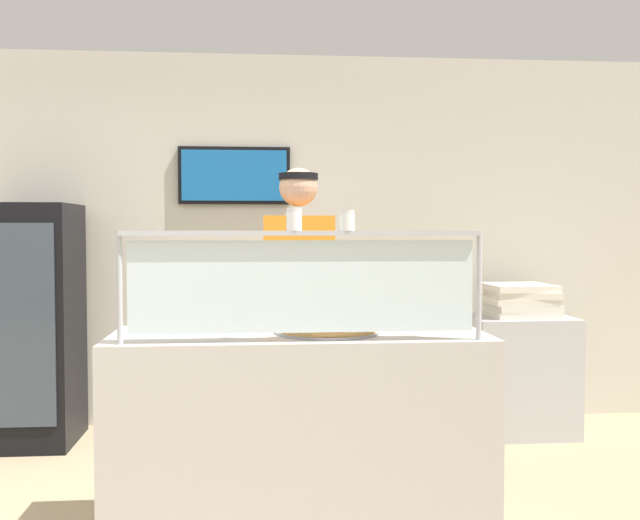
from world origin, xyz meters
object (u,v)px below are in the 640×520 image
Objects in this scene: pizza_tray at (327,329)px; parmesan_shaker at (294,221)px; pizza_server at (318,325)px; pepper_flake_shaker at (347,222)px; worker_figure at (299,307)px; drink_fridge at (26,324)px; pizza_box_stack at (520,300)px.

pizza_tray is 0.58m from parmesan_shaker.
pizza_tray is 0.05m from pizza_server.
worker_figure reaches higher than pepper_flake_shaker.
drink_fridge reaches higher than pizza_tray.
parmesan_shaker is at bearing -123.85° from pizza_server.
parmesan_shaker is 0.06× the size of drink_fridge.
pizza_server is 0.54m from pepper_flake_shaker.
pepper_flake_shaker is at bearing -77.28° from pizza_tray.
parmesan_shaker is 2.55m from pizza_box_stack.
pepper_flake_shaker reaches higher than pizza_tray.
pizza_tray is at bearing -81.76° from worker_figure.
pizza_server is at bearing -133.81° from pizza_box_stack.
pizza_box_stack reaches higher than pizza_tray.
pizza_tray is 0.56m from pepper_flake_shaker.
pizza_box_stack is at bearing 47.90° from parmesan_shaker.
pepper_flake_shaker is at bearing 0.00° from parmesan_shaker.
pizza_tray is 1.74× the size of pizza_server.
pizza_tray is 0.28× the size of worker_figure.
pepper_flake_shaker is 2.77m from drink_fridge.
worker_figure is (0.07, 0.89, -0.46)m from parmesan_shaker.
pizza_box_stack is (1.45, 1.85, -0.53)m from pepper_flake_shaker.
worker_figure reaches higher than pizza_tray.
worker_figure is (-0.05, 0.65, 0.02)m from pizza_server.
pizza_tray is 1.02× the size of pizza_box_stack.
pizza_box_stack is (1.51, 1.60, -0.03)m from pizza_tray.
pizza_server is at bearing -42.57° from drink_fridge.
pizza_server is 2.24m from pizza_box_stack.
drink_fridge reaches higher than pizza_server.
pizza_server reaches higher than pizza_tray.
parmesan_shaker is 1.08× the size of pepper_flake_shaker.
worker_figure is 1.10× the size of drink_fridge.
drink_fridge is at bearing 179.26° from pizza_box_stack.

